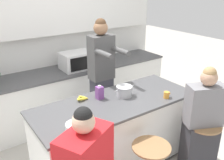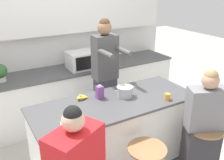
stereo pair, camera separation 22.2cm
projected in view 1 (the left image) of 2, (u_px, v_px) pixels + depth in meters
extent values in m
cube|color=silver|center=(53.00, 39.00, 4.27)|extent=(4.23, 0.06, 2.70)
cube|color=white|center=(53.00, 11.00, 4.01)|extent=(3.89, 0.16, 0.75)
cube|color=white|center=(66.00, 95.00, 4.32)|extent=(3.89, 0.67, 0.86)
cube|color=#4C4C4F|center=(64.00, 71.00, 4.15)|extent=(3.92, 0.70, 0.03)
cube|color=white|center=(116.00, 133.00, 3.18)|extent=(2.01, 0.77, 0.84)
cube|color=#4C4C4F|center=(116.00, 102.00, 3.02)|extent=(2.05, 0.81, 0.03)
cylinder|color=#997047|center=(151.00, 147.00, 2.62)|extent=(0.41, 0.41, 0.02)
cylinder|color=#B7BABC|center=(201.00, 147.00, 3.14)|extent=(0.04, 0.04, 0.63)
cylinder|color=#997047|center=(204.00, 125.00, 3.02)|extent=(0.41, 0.41, 0.02)
cube|color=#383842|center=(102.00, 107.00, 3.85)|extent=(0.29, 0.22, 0.94)
cube|color=#4C4C4C|center=(101.00, 57.00, 3.55)|extent=(0.34, 0.22, 0.64)
cylinder|color=#4C4C4C|center=(104.00, 54.00, 3.21)|extent=(0.07, 0.35, 0.07)
cylinder|color=#4C4C4C|center=(121.00, 51.00, 3.36)|extent=(0.07, 0.35, 0.07)
sphere|color=#936B4C|center=(101.00, 28.00, 3.40)|extent=(0.20, 0.20, 0.20)
sphere|color=#513823|center=(101.00, 24.00, 3.38)|extent=(0.16, 0.16, 0.16)
cube|color=red|center=(85.00, 157.00, 2.08)|extent=(0.56, 0.47, 0.49)
sphere|color=#DBB293|center=(83.00, 122.00, 1.96)|extent=(0.26, 0.26, 0.19)
sphere|color=black|center=(83.00, 116.00, 1.94)|extent=(0.20, 0.20, 0.15)
cube|color=#333338|center=(198.00, 146.00, 3.16)|extent=(0.47, 0.41, 0.66)
cube|color=slate|center=(205.00, 105.00, 2.94)|extent=(0.49, 0.39, 0.50)
sphere|color=tan|center=(209.00, 78.00, 2.81)|extent=(0.26, 0.26, 0.19)
sphere|color=#A37F51|center=(210.00, 73.00, 2.79)|extent=(0.20, 0.20, 0.15)
cylinder|color=#B7BABC|center=(124.00, 91.00, 3.13)|extent=(0.19, 0.19, 0.12)
cylinder|color=#B7BABC|center=(124.00, 87.00, 3.10)|extent=(0.20, 0.20, 0.01)
cylinder|color=#B7BABC|center=(116.00, 91.00, 3.05)|extent=(0.05, 0.01, 0.01)
cylinder|color=#B7BABC|center=(132.00, 86.00, 3.18)|extent=(0.05, 0.01, 0.01)
cylinder|color=white|center=(76.00, 126.00, 2.44)|extent=(0.21, 0.21, 0.06)
cylinder|color=orange|center=(166.00, 95.00, 3.08)|extent=(0.07, 0.07, 0.08)
torus|color=orange|center=(169.00, 94.00, 3.10)|extent=(0.04, 0.01, 0.04)
ellipsoid|color=yellow|center=(82.00, 99.00, 3.01)|extent=(0.13, 0.05, 0.06)
ellipsoid|color=yellow|center=(79.00, 99.00, 3.02)|extent=(0.10, 0.12, 0.06)
ellipsoid|color=yellow|center=(83.00, 97.00, 3.05)|extent=(0.11, 0.11, 0.06)
cube|color=#7A428E|center=(100.00, 93.00, 3.05)|extent=(0.08, 0.08, 0.16)
cylinder|color=white|center=(99.00, 86.00, 3.02)|extent=(0.04, 0.04, 0.02)
cube|color=white|center=(77.00, 60.00, 4.18)|extent=(0.52, 0.39, 0.29)
cube|color=black|center=(80.00, 64.00, 4.00)|extent=(0.32, 0.01, 0.22)
cube|color=black|center=(92.00, 61.00, 4.13)|extent=(0.09, 0.01, 0.23)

